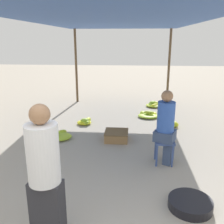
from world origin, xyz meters
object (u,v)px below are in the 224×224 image
object	(u,v)px
basin_black	(190,204)
crate_near	(116,136)
vendor_foreground	(45,174)
vendor_seated	(166,126)
banana_pile_left_1	(85,122)
banana_pile_right_0	(170,123)
stool	(164,145)
banana_pile_right_1	(154,105)
banana_pile_right_2	(148,115)
banana_pile_left_0	(58,136)

from	to	relation	value
basin_black	crate_near	bearing A→B (deg)	116.47
vendor_foreground	crate_near	size ratio (longest dim) A/B	3.04
crate_near	vendor_seated	bearing A→B (deg)	-47.03
banana_pile_left_1	crate_near	size ratio (longest dim) A/B	0.81
vendor_foreground	vendor_seated	xyz separation A→B (m)	(1.50, 1.93, -0.11)
vendor_seated	banana_pile_right_0	bearing A→B (deg)	79.18
stool	vendor_seated	xyz separation A→B (m)	(0.02, 0.01, 0.35)
basin_black	banana_pile_right_1	bearing A→B (deg)	90.59
stool	banana_pile_right_0	bearing A→B (deg)	78.70
vendor_foreground	banana_pile_left_1	world-z (taller)	vendor_foreground
banana_pile_left_1	banana_pile_right_0	world-z (taller)	banana_pile_right_0
stool	banana_pile_right_2	world-z (taller)	stool
vendor_foreground	banana_pile_right_0	world-z (taller)	vendor_foreground
crate_near	banana_pile_left_1	bearing A→B (deg)	131.58
vendor_foreground	banana_pile_left_0	distance (m)	3.13
basin_black	banana_pile_right_1	xyz separation A→B (m)	(-0.05, 5.20, 0.01)
vendor_foreground	banana_pile_right_0	size ratio (longest dim) A/B	3.19
stool	banana_pile_right_0	world-z (taller)	stool
vendor_foreground	crate_near	world-z (taller)	vendor_foreground
stool	banana_pile_left_0	size ratio (longest dim) A/B	0.65
vendor_seated	banana_pile_left_1	bearing A→B (deg)	132.28
banana_pile_right_0	banana_pile_right_2	world-z (taller)	banana_pile_right_0
vendor_foreground	banana_pile_right_2	size ratio (longest dim) A/B	2.62
vendor_seated	crate_near	size ratio (longest dim) A/B	2.60
stool	banana_pile_right_1	world-z (taller)	stool
stool	banana_pile_right_0	size ratio (longest dim) A/B	0.91
vendor_seated	vendor_foreground	bearing A→B (deg)	-127.83
vendor_seated	banana_pile_right_0	world-z (taller)	vendor_seated
banana_pile_right_2	vendor_seated	bearing A→B (deg)	-87.51
vendor_foreground	banana_pile_left_1	distance (m)	4.03
banana_pile_right_2	basin_black	bearing A→B (deg)	-85.59
banana_pile_right_1	crate_near	world-z (taller)	crate_near
banana_pile_left_0	banana_pile_right_2	xyz separation A→B (m)	(2.16, 1.81, 0.00)
stool	banana_pile_right_2	distance (m)	2.84
basin_black	banana_pile_right_2	distance (m)	4.09
banana_pile_left_0	banana_pile_right_1	xyz separation A→B (m)	(2.42, 2.94, 0.01)
stool	vendor_seated	world-z (taller)	vendor_seated
banana_pile_left_0	banana_pile_left_1	distance (m)	1.11
stool	banana_pile_right_2	xyz separation A→B (m)	(-0.10, 2.82, -0.29)
crate_near	basin_black	bearing A→B (deg)	-63.53
vendor_foreground	basin_black	xyz separation A→B (m)	(1.69, 0.68, -0.76)
vendor_foreground	banana_pile_right_2	bearing A→B (deg)	73.79
stool	crate_near	xyz separation A→B (m)	(-0.92, 1.01, -0.26)
banana_pile_left_0	banana_pile_right_0	bearing A→B (deg)	20.99
banana_pile_left_1	banana_pile_right_0	xyz separation A→B (m)	(2.22, 0.01, 0.01)
vendor_foreground	banana_pile_left_0	size ratio (longest dim) A/B	2.28
vendor_foreground	crate_near	distance (m)	3.08
banana_pile_left_0	crate_near	xyz separation A→B (m)	(1.35, 0.00, 0.04)
vendor_foreground	banana_pile_left_0	xyz separation A→B (m)	(-0.78, 2.94, -0.76)
vendor_seated	basin_black	xyz separation A→B (m)	(0.19, -1.26, -0.65)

